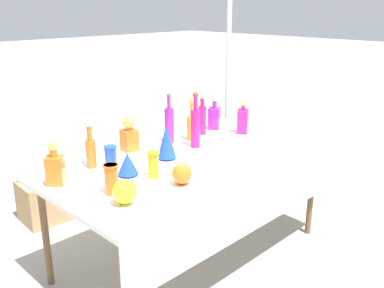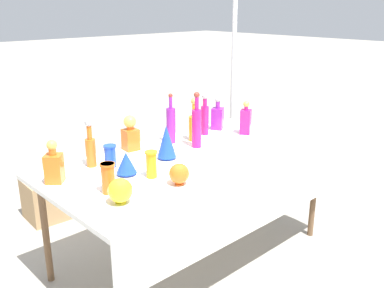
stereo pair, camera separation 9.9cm
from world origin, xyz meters
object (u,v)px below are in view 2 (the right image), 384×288
(tall_bottle_2, at_px, (171,124))
(slender_vase_1, at_px, (108,177))
(slender_vase_2, at_px, (110,155))
(tall_bottle_3, at_px, (197,126))
(fluted_vase_0, at_px, (166,142))
(canopy_pole, at_px, (233,88))
(tall_bottle_4, at_px, (194,125))
(square_decanter_1, at_px, (246,120))
(cardboard_box_behind_left, at_px, (51,197))
(round_bowl_0, at_px, (120,191))
(square_decanter_3, at_px, (54,165))
(tall_bottle_0, at_px, (205,117))
(square_decanter_2, at_px, (130,134))
(fluted_vase_1, at_px, (126,163))
(cardboard_box_behind_right, at_px, (158,181))
(tall_bottle_1, at_px, (90,147))
(slender_vase_0, at_px, (151,163))
(square_decanter_0, at_px, (218,117))
(round_bowl_1, at_px, (179,174))

(tall_bottle_2, xyz_separation_m, slender_vase_1, (-0.84, -0.46, -0.05))
(slender_vase_2, bearing_deg, tall_bottle_3, -7.31)
(fluted_vase_0, xyz_separation_m, canopy_pole, (1.34, 0.61, 0.11))
(tall_bottle_4, relative_size, slender_vase_1, 1.92)
(square_decanter_1, bearing_deg, cardboard_box_behind_left, 135.64)
(round_bowl_0, bearing_deg, fluted_vase_0, 30.59)
(tall_bottle_2, bearing_deg, tall_bottle_4, -25.70)
(square_decanter_3, height_order, canopy_pole, canopy_pole)
(tall_bottle_0, xyz_separation_m, square_decanter_2, (-0.66, 0.09, -0.03))
(tall_bottle_2, xyz_separation_m, square_decanter_2, (-0.32, 0.07, -0.03))
(fluted_vase_1, bearing_deg, round_bowl_0, -129.11)
(tall_bottle_2, relative_size, round_bowl_0, 2.71)
(square_decanter_2, bearing_deg, tall_bottle_0, -7.54)
(tall_bottle_4, xyz_separation_m, cardboard_box_behind_left, (-0.76, 1.00, -0.70))
(cardboard_box_behind_right, bearing_deg, tall_bottle_1, -147.77)
(tall_bottle_2, bearing_deg, square_decanter_2, 168.36)
(tall_bottle_1, xyz_separation_m, cardboard_box_behind_left, (0.11, 0.95, -0.71))
(tall_bottle_1, relative_size, slender_vase_0, 1.92)
(square_decanter_0, xyz_separation_m, canopy_pole, (0.57, 0.34, 0.12))
(tall_bottle_3, distance_m, round_bowl_0, 1.02)
(fluted_vase_1, xyz_separation_m, canopy_pole, (1.70, 0.66, 0.15))
(slender_vase_1, bearing_deg, tall_bottle_0, 20.40)
(cardboard_box_behind_right, bearing_deg, tall_bottle_3, -109.50)
(tall_bottle_1, distance_m, fluted_vase_0, 0.50)
(slender_vase_2, bearing_deg, square_decanter_0, 6.93)
(round_bowl_0, xyz_separation_m, cardboard_box_behind_left, (0.27, 1.53, -0.65))
(slender_vase_2, bearing_deg, cardboard_box_behind_left, 88.84)
(tall_bottle_0, relative_size, tall_bottle_4, 1.01)
(slender_vase_1, relative_size, slender_vase_2, 1.20)
(square_decanter_3, distance_m, round_bowl_1, 0.73)
(tall_bottle_2, xyz_separation_m, slender_vase_0, (-0.53, -0.44, -0.05))
(canopy_pole, bearing_deg, fluted_vase_0, -155.54)
(tall_bottle_0, distance_m, slender_vase_1, 1.25)
(square_decanter_1, xyz_separation_m, round_bowl_0, (-1.45, -0.38, -0.04))
(tall_bottle_3, bearing_deg, tall_bottle_4, 52.71)
(square_decanter_2, xyz_separation_m, round_bowl_1, (-0.16, -0.70, -0.05))
(tall_bottle_0, distance_m, cardboard_box_behind_left, 1.50)
(round_bowl_0, relative_size, cardboard_box_behind_right, 0.28)
(slender_vase_1, height_order, round_bowl_1, slender_vase_1)
(square_decanter_0, bearing_deg, round_bowl_1, -146.83)
(square_decanter_1, height_order, slender_vase_2, square_decanter_1)
(tall_bottle_1, xyz_separation_m, square_decanter_0, (1.22, 0.05, -0.03))
(tall_bottle_0, relative_size, square_decanter_2, 1.33)
(square_decanter_0, xyz_separation_m, cardboard_box_behind_left, (-1.11, 0.90, -0.69))
(tall_bottle_4, xyz_separation_m, cardboard_box_behind_right, (0.20, 0.72, -0.75))
(fluted_vase_0, bearing_deg, slender_vase_0, -145.14)
(canopy_pole, bearing_deg, tall_bottle_3, -150.87)
(tall_bottle_2, relative_size, cardboard_box_behind_right, 0.76)
(square_decanter_2, bearing_deg, tall_bottle_1, -165.46)
(slender_vase_1, bearing_deg, round_bowl_1, -26.47)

